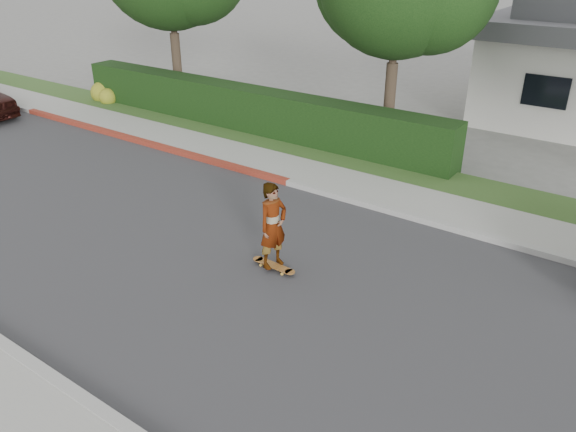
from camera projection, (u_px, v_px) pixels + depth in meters
ground at (148, 233)px, 12.70m from camera, size 120.00×120.00×0.00m
road at (148, 233)px, 12.70m from camera, size 60.00×8.00×0.01m
curb_far at (259, 174)px, 15.67m from camera, size 60.00×0.20×0.15m
curb_red_section at (138, 141)px, 18.26m from camera, size 12.00×0.21×0.15m
sidewalk_far at (278, 165)px, 16.33m from camera, size 60.00×1.60×0.12m
planting_strip at (308, 150)px, 17.50m from camera, size 60.00×1.60×0.10m
hedge at (245, 109)px, 19.19m from camera, size 15.00×1.00×1.50m
flowering_shrub at (104, 94)px, 22.66m from camera, size 1.40×1.00×0.90m
skateboard at (274, 266)px, 11.27m from camera, size 1.03×0.24×0.10m
skateboarder at (273, 226)px, 10.87m from camera, size 0.54×0.72×1.78m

